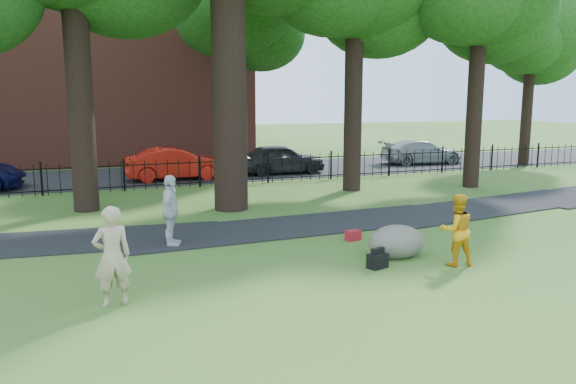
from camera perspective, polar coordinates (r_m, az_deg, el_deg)
name	(u,v)px	position (r m, az deg, el deg)	size (l,w,h in m)	color
ground	(316,269)	(12.35, 2.85, -7.81)	(120.00, 120.00, 0.00)	#315C20
footpath	(293,227)	(16.19, 0.55, -3.54)	(36.00, 2.60, 0.03)	black
street	(182,174)	(27.44, -10.69, 1.78)	(80.00, 7.00, 0.02)	black
iron_fence	(199,172)	(23.47, -8.99, 1.98)	(44.00, 0.04, 1.20)	black
brick_building	(83,55)	(34.85, -20.10, 12.91)	(18.00, 8.00, 12.00)	brown
woman	(112,256)	(10.47, -17.44, -6.25)	(0.67, 0.44, 1.83)	tan
man	(456,230)	(12.95, 16.75, -3.70)	(0.78, 0.61, 1.60)	orange
pedestrian	(171,211)	(14.25, -11.85, -1.89)	(1.05, 0.44, 1.80)	silver
boulder	(396,240)	(13.42, 10.95, -4.76)	(1.37, 1.03, 0.80)	gray
backpack	(378,261)	(12.51, 9.09, -6.91)	(0.43, 0.27, 0.33)	black
red_bag	(353,235)	(14.77, 6.63, -4.40)	(0.38, 0.24, 0.26)	maroon
red_sedan	(176,164)	(25.61, -11.34, 2.84)	(1.55, 4.43, 1.46)	red
grey_car	(281,159)	(27.10, -0.75, 3.39)	(1.71, 4.25, 1.45)	black
silver_car	(421,152)	(31.94, 13.39, 3.97)	(1.84, 4.54, 1.32)	gray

